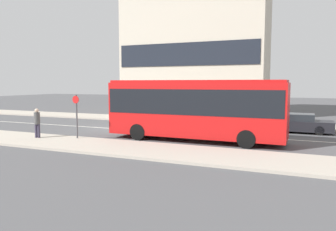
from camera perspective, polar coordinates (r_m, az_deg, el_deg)
The scene contains 9 objects.
ground_plane at distance 24.26m, azimuth -8.89°, elevation -2.30°, with size 120.00×120.00×0.00m, color #4F4F51.
sidewalk_near at distance 19.31m, azimuth -18.79°, elevation -4.38°, with size 44.00×3.50×0.13m.
sidewalk_far at distance 29.70m, azimuth -2.49°, elevation -0.66°, with size 44.00×3.50×0.13m.
lane_centerline at distance 24.26m, azimuth -8.89°, elevation -2.29°, with size 41.80×0.16×0.01m.
apartment_block_left_tower at distance 35.28m, azimuth 4.66°, elevation 18.32°, with size 14.65×5.60×22.15m.
city_bus at distance 18.88m, azimuth 4.71°, elevation 1.62°, with size 10.17×2.48×3.50m.
parked_car_0 at distance 23.88m, azimuth 21.30°, elevation -1.26°, with size 4.68×1.84×1.27m.
pedestrian_near_stop at distance 20.66m, azimuth -21.84°, elevation -0.92°, with size 0.35×0.34×1.72m.
bus_stop_sign at distance 19.72m, azimuth -15.65°, elevation 0.45°, with size 0.44×0.12×2.53m.
Camera 1 is at (12.77, -20.36, 3.33)m, focal length 35.00 mm.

